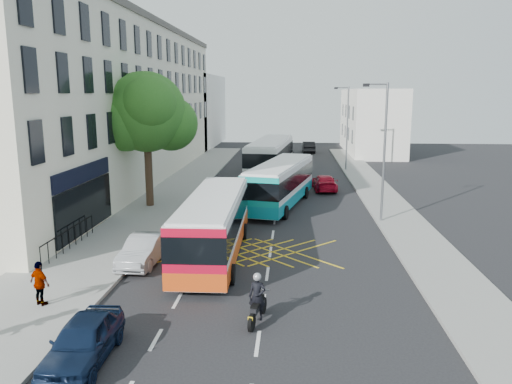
% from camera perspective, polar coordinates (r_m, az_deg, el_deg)
% --- Properties ---
extents(ground, '(120.00, 120.00, 0.00)m').
position_cam_1_polar(ground, '(18.75, 0.84, -12.58)').
color(ground, black).
rests_on(ground, ground).
extents(pavement_left, '(5.00, 70.00, 0.15)m').
position_cam_1_polar(pavement_left, '(34.32, -11.99, -1.60)').
color(pavement_left, gray).
rests_on(pavement_left, ground).
extents(pavement_right, '(3.00, 70.00, 0.15)m').
position_cam_1_polar(pavement_right, '(33.63, 15.23, -2.01)').
color(pavement_right, gray).
rests_on(pavement_right, ground).
extents(terrace_main, '(8.30, 45.00, 13.50)m').
position_cam_1_polar(terrace_main, '(44.23, -15.89, 9.80)').
color(terrace_main, beige).
rests_on(terrace_main, ground).
extents(terrace_far, '(8.00, 20.00, 10.00)m').
position_cam_1_polar(terrace_far, '(73.70, -7.69, 9.20)').
color(terrace_far, silver).
rests_on(terrace_far, ground).
extents(building_right, '(6.00, 18.00, 8.00)m').
position_cam_1_polar(building_right, '(65.98, 13.00, 7.90)').
color(building_right, silver).
rests_on(building_right, ground).
extents(street_tree, '(6.30, 5.70, 8.80)m').
position_cam_1_polar(street_tree, '(33.48, -12.47, 8.82)').
color(street_tree, '#382619').
rests_on(street_tree, pavement_left).
extents(lamp_near, '(1.45, 0.15, 8.00)m').
position_cam_1_polar(lamp_near, '(29.73, 14.30, 5.22)').
color(lamp_near, slate).
rests_on(lamp_near, pavement_right).
extents(lamp_far, '(1.45, 0.15, 8.00)m').
position_cam_1_polar(lamp_far, '(49.48, 10.28, 7.68)').
color(lamp_far, slate).
rests_on(lamp_far, pavement_right).
extents(railings, '(0.08, 5.60, 1.14)m').
position_cam_1_polar(railings, '(25.76, -20.59, -4.91)').
color(railings, black).
rests_on(railings, pavement_left).
extents(bus_near, '(2.72, 10.43, 2.92)m').
position_cam_1_polar(bus_near, '(23.37, -4.85, -3.75)').
color(bus_near, silver).
rests_on(bus_near, ground).
extents(bus_mid, '(4.69, 10.85, 2.97)m').
position_cam_1_polar(bus_mid, '(33.76, 2.79, 1.01)').
color(bus_mid, silver).
rests_on(bus_mid, ground).
extents(bus_far, '(4.02, 12.27, 3.39)m').
position_cam_1_polar(bus_far, '(45.37, 1.66, 3.95)').
color(bus_far, silver).
rests_on(bus_far, ground).
extents(motorbike, '(0.72, 1.96, 1.76)m').
position_cam_1_polar(motorbike, '(16.99, 0.16, -12.16)').
color(motorbike, black).
rests_on(motorbike, ground).
extents(parked_car_blue, '(1.61, 3.82, 1.29)m').
position_cam_1_polar(parked_car_blue, '(15.63, -19.16, -15.76)').
color(parked_car_blue, '#0D1A34').
rests_on(parked_car_blue, ground).
extents(parked_car_silver, '(1.59, 4.01, 1.30)m').
position_cam_1_polar(parked_car_silver, '(23.12, -12.66, -6.45)').
color(parked_car_silver, '#979A9E').
rests_on(parked_car_silver, ground).
extents(red_hatchback, '(2.01, 4.34, 1.23)m').
position_cam_1_polar(red_hatchback, '(39.69, 7.81, 1.08)').
color(red_hatchback, '#AE071E').
rests_on(red_hatchback, ground).
extents(distant_car_grey, '(2.86, 5.25, 1.40)m').
position_cam_1_polar(distant_car_grey, '(57.79, 2.93, 4.44)').
color(distant_car_grey, '#3C4044').
rests_on(distant_car_grey, ground).
extents(distant_car_dark, '(1.68, 4.39, 1.43)m').
position_cam_1_polar(distant_car_dark, '(64.64, 6.01, 5.14)').
color(distant_car_dark, black).
rests_on(distant_car_dark, ground).
extents(pedestrian_far, '(1.03, 0.76, 1.62)m').
position_cam_1_polar(pedestrian_far, '(19.49, -23.47, -9.56)').
color(pedestrian_far, gray).
rests_on(pedestrian_far, pavement_left).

